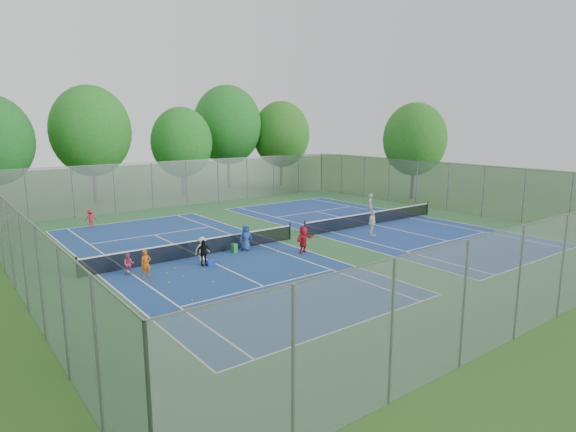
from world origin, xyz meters
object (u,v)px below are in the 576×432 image
object	(u,v)px
ball_crate	(211,263)
instructor	(370,205)
net_left	(199,248)
net_right	(373,218)
ball_hopper	(234,248)

from	to	relation	value
ball_crate	instructor	xyz separation A→B (m)	(16.59, 4.53, 0.74)
net_left	instructor	bearing A→B (deg)	8.40
net_left	ball_crate	distance (m)	2.19
net_right	instructor	xyz separation A→B (m)	(2.21, 2.39, 0.44)
net_left	ball_hopper	distance (m)	2.04
net_right	instructor	world-z (taller)	instructor
ball_crate	instructor	world-z (taller)	instructor
ball_crate	ball_hopper	size ratio (longest dim) A/B	0.70
ball_crate	instructor	size ratio (longest dim) A/B	0.21
ball_hopper	instructor	distance (m)	14.60
net_left	ball_hopper	bearing A→B (deg)	-17.61
net_left	net_right	size ratio (longest dim) A/B	1.00
net_right	ball_hopper	size ratio (longest dim) A/B	24.01
net_left	ball_crate	xyz separation A→B (m)	(-0.38, -2.13, -0.29)
ball_crate	ball_hopper	distance (m)	2.77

